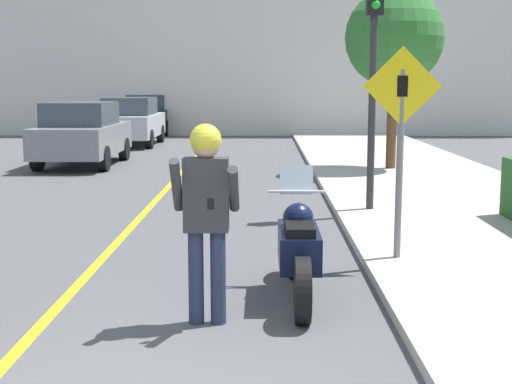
{
  "coord_description": "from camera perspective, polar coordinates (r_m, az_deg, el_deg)",
  "views": [
    {
      "loc": [
        1.41,
        -4.32,
        2.17
      ],
      "look_at": [
        1.34,
        2.91,
        1.06
      ],
      "focal_mm": 50.0,
      "sensor_mm": 36.0,
      "label": 1
    }
  ],
  "objects": [
    {
      "name": "parked_car_black",
      "position": [
        31.27,
        -8.49,
        6.2
      ],
      "size": [
        1.88,
        4.2,
        1.68
      ],
      "color": "black",
      "rests_on": "ground"
    },
    {
      "name": "person_biker",
      "position": [
        6.34,
        -4.01,
        -0.75
      ],
      "size": [
        0.59,
        0.49,
        1.82
      ],
      "color": "#282D4C",
      "rests_on": "ground"
    },
    {
      "name": "crossing_sign",
      "position": [
        8.45,
        11.5,
        4.7
      ],
      "size": [
        0.91,
        0.08,
        2.47
      ],
      "color": "slate",
      "rests_on": "sidewalk_curb"
    },
    {
      "name": "street_tree",
      "position": [
        17.62,
        10.99,
        11.96
      ],
      "size": [
        2.35,
        2.35,
        4.29
      ],
      "color": "brown",
      "rests_on": "sidewalk_curb"
    },
    {
      "name": "building_backdrop",
      "position": [
        30.41,
        -2.1,
        12.01
      ],
      "size": [
        28.0,
        1.2,
        7.86
      ],
      "color": "beige",
      "rests_on": "ground"
    },
    {
      "name": "parked_car_grey",
      "position": [
        19.44,
        -13.71,
        4.58
      ],
      "size": [
        1.88,
        4.2,
        1.68
      ],
      "color": "black",
      "rests_on": "ground"
    },
    {
      "name": "road_center_line",
      "position": [
        10.74,
        -10.23,
        -3.07
      ],
      "size": [
        0.12,
        36.0,
        0.01
      ],
      "color": "yellow",
      "rests_on": "ground"
    },
    {
      "name": "parked_car_silver",
      "position": [
        25.48,
        -9.96,
        5.62
      ],
      "size": [
        1.88,
        4.2,
        1.68
      ],
      "color": "black",
      "rests_on": "ground"
    },
    {
      "name": "motorcycle",
      "position": [
        7.24,
        3.42,
        -4.62
      ],
      "size": [
        0.62,
        2.16,
        1.29
      ],
      "color": "black",
      "rests_on": "ground"
    },
    {
      "name": "traffic_light",
      "position": [
        11.74,
        9.4,
        11.66
      ],
      "size": [
        0.26,
        0.3,
        3.87
      ],
      "color": "#2D2D30",
      "rests_on": "sidewalk_curb"
    }
  ]
}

